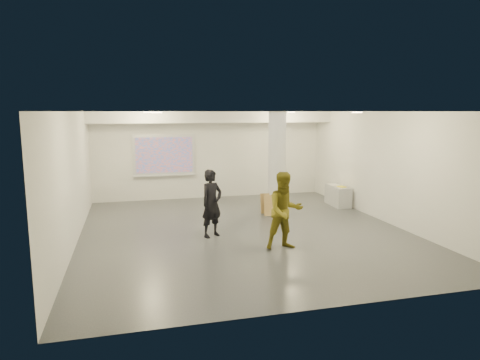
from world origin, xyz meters
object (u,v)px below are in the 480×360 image
object	(u,v)px
column	(277,163)
projection_screen	(164,156)
woman	(212,203)
credenza	(338,196)
man	(285,211)

from	to	relation	value
column	projection_screen	distance (m)	4.08
projection_screen	woman	size ratio (longest dim) A/B	1.28
projection_screen	credenza	size ratio (longest dim) A/B	1.92
column	projection_screen	size ratio (longest dim) A/B	1.43
credenza	man	world-z (taller)	man
column	man	bearing A→B (deg)	-106.49
projection_screen	woman	xyz separation A→B (m)	(0.73, -4.71, -0.71)
credenza	column	bearing A→B (deg)	-169.63
column	woman	xyz separation A→B (m)	(-2.37, -2.06, -0.68)
man	woman	bearing A→B (deg)	134.29
credenza	woman	xyz separation A→B (m)	(-4.59, -2.39, 0.50)
projection_screen	woman	world-z (taller)	projection_screen
projection_screen	column	bearing A→B (deg)	-40.56
man	credenza	bearing A→B (deg)	47.58
woman	man	size ratio (longest dim) A/B	0.96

